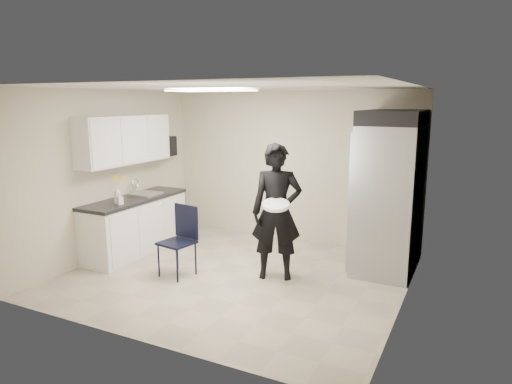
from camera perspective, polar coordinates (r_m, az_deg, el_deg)
The scene contains 21 objects.
floor at distance 6.55m, azimuth -2.53°, elevation -10.41°, with size 4.50×4.50×0.00m, color tan.
ceiling at distance 6.09m, azimuth -2.75°, elevation 12.97°, with size 4.50×4.50×0.00m, color silver.
back_wall at distance 7.97m, azimuth 4.31°, elevation 3.19°, with size 4.50×4.50×0.00m, color #BCB29B.
left_wall at distance 7.52m, azimuth -17.85°, elevation 2.18°, with size 4.00×4.00×0.00m, color #BCB29B.
right_wall at distance 5.49m, azimuth 18.43°, elevation -1.08°, with size 4.00×4.00×0.00m, color #BCB29B.
ceiling_panel at distance 6.73m, azimuth -5.64°, elevation 12.51°, with size 1.20×0.60×0.02m, color white.
lower_counter at distance 7.64m, azimuth -14.79°, elevation -4.18°, with size 0.60×1.90×0.86m, color silver.
countertop at distance 7.54m, azimuth -14.96°, elevation -0.85°, with size 0.64×1.95×0.05m, color black.
sink at distance 7.71m, azimuth -13.63°, elevation -0.62°, with size 0.42×0.40×0.14m, color gray.
faucet at distance 7.81m, azimuth -14.81°, elevation 0.59°, with size 0.02×0.02×0.24m, color silver.
upper_cabinets at distance 7.49m, azimuth -16.05°, elevation 6.30°, with size 0.35×1.80×0.75m, color silver.
towel_dispenser at distance 8.43m, azimuth -11.06°, elevation 5.64°, with size 0.22×0.30×0.35m, color black.
notice_sticker_left at distance 7.60m, azimuth -17.26°, elevation 1.70°, with size 0.00×0.12×0.07m, color yellow.
notice_sticker_right at distance 7.75m, azimuth -16.23°, elevation 1.63°, with size 0.00×0.12×0.07m, color yellow.
commercial_fridge at distance 6.83m, azimuth 16.32°, elevation -0.74°, with size 0.80×1.35×2.10m, color gray.
fridge_compressor at distance 6.70m, azimuth 16.87°, elevation 8.93°, with size 0.80×1.35×0.20m, color black.
folding_chair at distance 6.49m, azimuth -9.89°, elevation -6.28°, with size 0.43×0.43×0.96m, color black.
man_tuxedo at distance 6.23m, azimuth 2.60°, elevation -2.51°, with size 0.69×0.46×1.87m, color black.
bucket_lid at distance 5.95m, azimuth 2.51°, elevation -1.62°, with size 0.35×0.35×0.04m, color white.
soap_bottle_a at distance 7.11m, azimuth -16.96°, elevation -0.35°, with size 0.10×0.10×0.27m, color white.
soap_bottle_b at distance 7.07m, azimuth -16.68°, elevation -0.80°, with size 0.08×0.08×0.18m, color #ACAEB9.
Camera 1 is at (2.94, -5.33, 2.42)m, focal length 32.00 mm.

